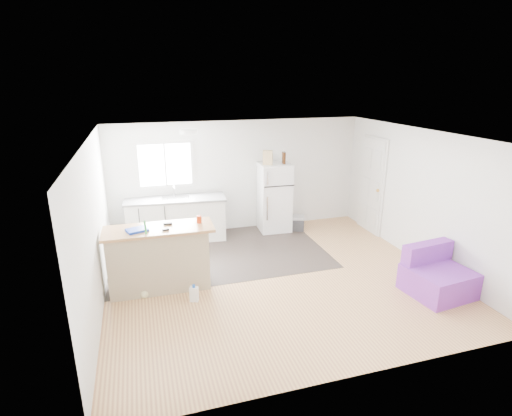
{
  "coord_description": "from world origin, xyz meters",
  "views": [
    {
      "loc": [
        -2.06,
        -5.75,
        3.22
      ],
      "look_at": [
        -0.14,
        0.7,
        1.04
      ],
      "focal_mm": 28.0,
      "sensor_mm": 36.0,
      "label": 1
    }
  ],
  "objects_px": {
    "cooler": "(294,223)",
    "blue_tray": "(137,230)",
    "bottle_right": "(284,158)",
    "peninsula": "(159,258)",
    "cardboard_box": "(268,158)",
    "purple_seat": "(436,277)",
    "refrigerator": "(274,197)",
    "cleaner_jug": "(194,294)",
    "red_cup": "(199,219)",
    "bottle_left": "(284,158)",
    "mop": "(146,283)",
    "kitchen_cabinets": "(177,219)"
  },
  "relations": [
    {
      "from": "peninsula",
      "to": "cardboard_box",
      "type": "relative_size",
      "value": 5.63
    },
    {
      "from": "cleaner_jug",
      "to": "mop",
      "type": "bearing_deg",
      "value": 173.41
    },
    {
      "from": "bottle_right",
      "to": "kitchen_cabinets",
      "type": "bearing_deg",
      "value": 178.9
    },
    {
      "from": "purple_seat",
      "to": "blue_tray",
      "type": "height_order",
      "value": "blue_tray"
    },
    {
      "from": "kitchen_cabinets",
      "to": "bottle_right",
      "type": "relative_size",
      "value": 8.31
    },
    {
      "from": "peninsula",
      "to": "cooler",
      "type": "relative_size",
      "value": 3.39
    },
    {
      "from": "cardboard_box",
      "to": "blue_tray",
      "type": "bearing_deg",
      "value": -144.37
    },
    {
      "from": "blue_tray",
      "to": "cardboard_box",
      "type": "bearing_deg",
      "value": 35.63
    },
    {
      "from": "mop",
      "to": "blue_tray",
      "type": "xyz_separation_m",
      "value": [
        -0.05,
        0.15,
        0.82
      ]
    },
    {
      "from": "red_cup",
      "to": "bottle_left",
      "type": "height_order",
      "value": "bottle_left"
    },
    {
      "from": "blue_tray",
      "to": "bottle_right",
      "type": "xyz_separation_m",
      "value": [
        3.08,
        1.99,
        0.58
      ]
    },
    {
      "from": "cooler",
      "to": "cleaner_jug",
      "type": "distance_m",
      "value": 3.51
    },
    {
      "from": "kitchen_cabinets",
      "to": "blue_tray",
      "type": "relative_size",
      "value": 6.92
    },
    {
      "from": "peninsula",
      "to": "blue_tray",
      "type": "distance_m",
      "value": 0.6
    },
    {
      "from": "red_cup",
      "to": "bottle_right",
      "type": "xyz_separation_m",
      "value": [
        2.12,
        1.89,
        0.54
      ]
    },
    {
      "from": "mop",
      "to": "kitchen_cabinets",
      "type": "bearing_deg",
      "value": 78.45
    },
    {
      "from": "refrigerator",
      "to": "cleaner_jug",
      "type": "relative_size",
      "value": 5.45
    },
    {
      "from": "cleaner_jug",
      "to": "bottle_right",
      "type": "relative_size",
      "value": 1.1
    },
    {
      "from": "refrigerator",
      "to": "blue_tray",
      "type": "bearing_deg",
      "value": -142.73
    },
    {
      "from": "red_cup",
      "to": "bottle_right",
      "type": "distance_m",
      "value": 2.89
    },
    {
      "from": "cooler",
      "to": "bottle_left",
      "type": "distance_m",
      "value": 1.48
    },
    {
      "from": "cardboard_box",
      "to": "peninsula",
      "type": "bearing_deg",
      "value": -141.93
    },
    {
      "from": "cleaner_jug",
      "to": "red_cup",
      "type": "distance_m",
      "value": 1.16
    },
    {
      "from": "mop",
      "to": "bottle_left",
      "type": "height_order",
      "value": "bottle_left"
    },
    {
      "from": "refrigerator",
      "to": "red_cup",
      "type": "relative_size",
      "value": 12.51
    },
    {
      "from": "cooler",
      "to": "red_cup",
      "type": "relative_size",
      "value": 4.15
    },
    {
      "from": "cardboard_box",
      "to": "red_cup",
      "type": "bearing_deg",
      "value": -133.46
    },
    {
      "from": "kitchen_cabinets",
      "to": "red_cup",
      "type": "xyz_separation_m",
      "value": [
        0.19,
        -1.94,
        0.63
      ]
    },
    {
      "from": "bottle_right",
      "to": "purple_seat",
      "type": "bearing_deg",
      "value": -67.81
    },
    {
      "from": "bottle_left",
      "to": "mop",
      "type": "bearing_deg",
      "value": -145.62
    },
    {
      "from": "peninsula",
      "to": "cooler",
      "type": "xyz_separation_m",
      "value": [
        3.04,
        1.81,
        -0.36
      ]
    },
    {
      "from": "kitchen_cabinets",
      "to": "cleaner_jug",
      "type": "relative_size",
      "value": 7.54
    },
    {
      "from": "blue_tray",
      "to": "bottle_right",
      "type": "distance_m",
      "value": 3.71
    },
    {
      "from": "peninsula",
      "to": "purple_seat",
      "type": "distance_m",
      "value": 4.37
    },
    {
      "from": "cardboard_box",
      "to": "cooler",
      "type": "bearing_deg",
      "value": -7.94
    },
    {
      "from": "bottle_right",
      "to": "cooler",
      "type": "bearing_deg",
      "value": -27.44
    },
    {
      "from": "cardboard_box",
      "to": "bottle_left",
      "type": "relative_size",
      "value": 1.2
    },
    {
      "from": "kitchen_cabinets",
      "to": "cleaner_jug",
      "type": "distance_m",
      "value": 2.57
    },
    {
      "from": "kitchen_cabinets",
      "to": "refrigerator",
      "type": "xyz_separation_m",
      "value": [
        2.13,
        -0.01,
        0.29
      ]
    },
    {
      "from": "cardboard_box",
      "to": "cleaner_jug",
      "type": "bearing_deg",
      "value": -128.66
    },
    {
      "from": "cleaner_jug",
      "to": "cardboard_box",
      "type": "xyz_separation_m",
      "value": [
        1.97,
        2.46,
        1.53
      ]
    },
    {
      "from": "cooler",
      "to": "blue_tray",
      "type": "height_order",
      "value": "blue_tray"
    },
    {
      "from": "refrigerator",
      "to": "cleaner_jug",
      "type": "height_order",
      "value": "refrigerator"
    },
    {
      "from": "refrigerator",
      "to": "cooler",
      "type": "distance_m",
      "value": 0.74
    },
    {
      "from": "peninsula",
      "to": "bottle_left",
      "type": "distance_m",
      "value": 3.52
    },
    {
      "from": "blue_tray",
      "to": "cardboard_box",
      "type": "xyz_separation_m",
      "value": [
        2.71,
        1.94,
        0.6
      ]
    },
    {
      "from": "purple_seat",
      "to": "red_cup",
      "type": "xyz_separation_m",
      "value": [
        -3.48,
        1.42,
        0.82
      ]
    },
    {
      "from": "kitchen_cabinets",
      "to": "peninsula",
      "type": "relative_size",
      "value": 1.23
    },
    {
      "from": "kitchen_cabinets",
      "to": "refrigerator",
      "type": "distance_m",
      "value": 2.15
    },
    {
      "from": "bottle_right",
      "to": "bottle_left",
      "type": "bearing_deg",
      "value": -101.59
    }
  ]
}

